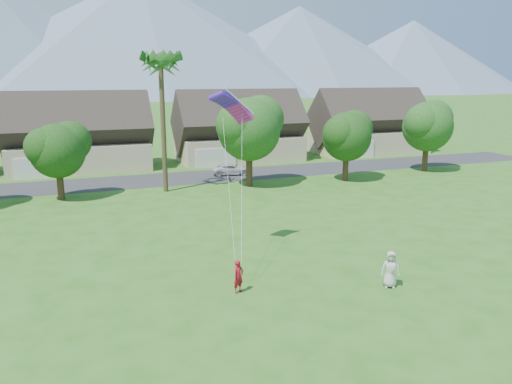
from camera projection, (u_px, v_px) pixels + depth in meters
name	position (u px, v px, depth m)	size (l,w,h in m)	color
ground	(340.00, 332.00, 20.67)	(500.00, 500.00, 0.00)	#2D6019
street	(175.00, 179.00, 51.71)	(90.00, 7.00, 0.01)	#2D2D30
kite_flyer	(238.00, 277.00, 24.29)	(0.61, 0.40, 1.67)	#A91320
watcher	(390.00, 269.00, 24.92)	(0.92, 0.60, 1.89)	beige
parked_car	(231.00, 169.00, 53.65)	(1.94, 4.20, 1.17)	silver
mountain_ridge	(105.00, 39.00, 254.99)	(540.00, 240.00, 70.00)	slate
houses_row	(163.00, 136.00, 59.31)	(72.75, 8.19, 8.86)	beige
tree_row	(174.00, 139.00, 44.66)	(62.27, 6.67, 8.45)	#47301C
fan_palm	(160.00, 59.00, 43.34)	(3.00, 3.00, 13.80)	#4C3D26
parafoil_kite	(232.00, 105.00, 28.56)	(3.18, 1.52, 0.50)	#4C19BD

